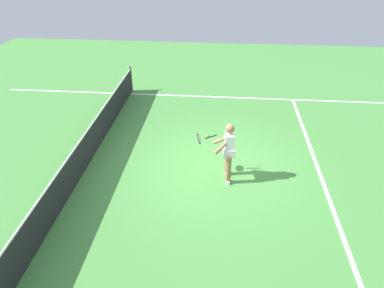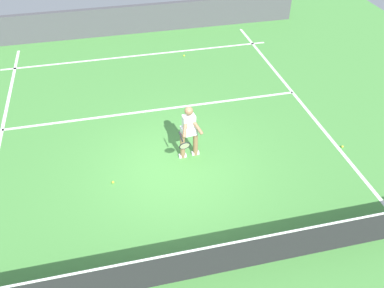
{
  "view_description": "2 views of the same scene",
  "coord_description": "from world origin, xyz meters",
  "px_view_note": "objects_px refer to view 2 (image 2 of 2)",
  "views": [
    {
      "loc": [
        -7.86,
        -0.14,
        5.46
      ],
      "look_at": [
        -0.62,
        0.51,
        1.05
      ],
      "focal_mm": 33.53,
      "sensor_mm": 36.0,
      "label": 1
    },
    {
      "loc": [
        1.41,
        8.0,
        7.16
      ],
      "look_at": [
        -0.35,
        0.58,
        1.15
      ],
      "focal_mm": 38.72,
      "sensor_mm": 36.0,
      "label": 2
    }
  ],
  "objects_px": {
    "tennis_ball_near": "(113,182)",
    "tennis_ball_mid": "(342,147)",
    "tennis_player": "(189,131)",
    "tennis_ball_far": "(184,56)"
  },
  "relations": [
    {
      "from": "tennis_player",
      "to": "tennis_ball_near",
      "type": "bearing_deg",
      "value": 15.66
    },
    {
      "from": "tennis_player",
      "to": "tennis_ball_near",
      "type": "relative_size",
      "value": 23.48
    },
    {
      "from": "tennis_ball_near",
      "to": "tennis_ball_far",
      "type": "height_order",
      "value": "same"
    },
    {
      "from": "tennis_ball_far",
      "to": "tennis_ball_mid",
      "type": "bearing_deg",
      "value": 115.34
    },
    {
      "from": "tennis_player",
      "to": "tennis_ball_far",
      "type": "distance_m",
      "value": 6.01
    },
    {
      "from": "tennis_player",
      "to": "tennis_ball_near",
      "type": "xyz_separation_m",
      "value": [
        2.09,
        0.58,
        -0.81
      ]
    },
    {
      "from": "tennis_player",
      "to": "tennis_ball_mid",
      "type": "distance_m",
      "value": 4.33
    },
    {
      "from": "tennis_ball_near",
      "to": "tennis_ball_mid",
      "type": "xyz_separation_m",
      "value": [
        -6.3,
        0.03,
        0.0
      ]
    },
    {
      "from": "tennis_ball_near",
      "to": "tennis_ball_far",
      "type": "relative_size",
      "value": 1.0
    },
    {
      "from": "tennis_ball_far",
      "to": "tennis_ball_near",
      "type": "bearing_deg",
      "value": 63.26
    }
  ]
}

